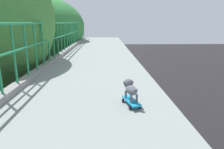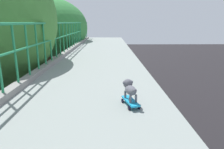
# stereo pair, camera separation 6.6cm
# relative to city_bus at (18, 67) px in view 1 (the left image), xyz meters

# --- Properties ---
(city_bus) EXTENTS (2.53, 10.27, 3.09)m
(city_bus) POSITION_rel_city_bus_xyz_m (0.00, 0.00, 0.00)
(city_bus) COLOR white
(city_bus) RESTS_ON ground
(roadside_tree_far) EXTENTS (5.73, 5.73, 8.22)m
(roadside_tree_far) POSITION_rel_city_bus_xyz_m (5.22, -7.55, 4.40)
(roadside_tree_far) COLOR #4C4126
(roadside_tree_far) RESTS_ON ground
(toy_skateboard) EXTENTS (0.28, 0.49, 0.09)m
(toy_skateboard) POSITION_rel_city_bus_xyz_m (9.94, -18.81, 3.57)
(toy_skateboard) COLOR #1796CB
(toy_skateboard) RESTS_ON overpass_deck
(small_dog) EXTENTS (0.23, 0.41, 0.31)m
(small_dog) POSITION_rel_city_bus_xyz_m (9.93, -18.75, 3.78)
(small_dog) COLOR #5B5B65
(small_dog) RESTS_ON toy_skateboard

